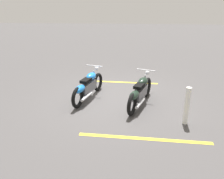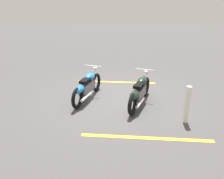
% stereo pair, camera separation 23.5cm
% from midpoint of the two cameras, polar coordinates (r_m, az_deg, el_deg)
% --- Properties ---
extents(ground_plane, '(60.00, 60.00, 0.00)m').
position_cam_midpoint_polar(ground_plane, '(7.73, -0.51, -2.07)').
color(ground_plane, '#474444').
extents(motorcycle_bright_foreground, '(2.18, 0.78, 1.04)m').
position_cam_midpoint_polar(motorcycle_bright_foreground, '(7.49, -7.31, 0.78)').
color(motorcycle_bright_foreground, black).
rests_on(motorcycle_bright_foreground, ground).
extents(motorcycle_dark_foreground, '(2.14, 0.88, 1.04)m').
position_cam_midpoint_polar(motorcycle_dark_foreground, '(7.05, 6.11, -0.50)').
color(motorcycle_dark_foreground, black).
rests_on(motorcycle_dark_foreground, ground).
extents(bollard_post, '(0.14, 0.14, 1.04)m').
position_cam_midpoint_polar(bollard_post, '(6.25, 17.59, -3.74)').
color(bollard_post, white).
rests_on(bollard_post, ground).
extents(parking_stripe_near, '(0.23, 3.20, 0.01)m').
position_cam_midpoint_polar(parking_stripe_near, '(9.26, 0.35, 1.93)').
color(parking_stripe_near, yellow).
rests_on(parking_stripe_near, ground).
extents(parking_stripe_mid, '(0.23, 3.20, 0.01)m').
position_cam_midpoint_polar(parking_stripe_mid, '(5.58, 7.53, -12.15)').
color(parking_stripe_mid, yellow).
rests_on(parking_stripe_mid, ground).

